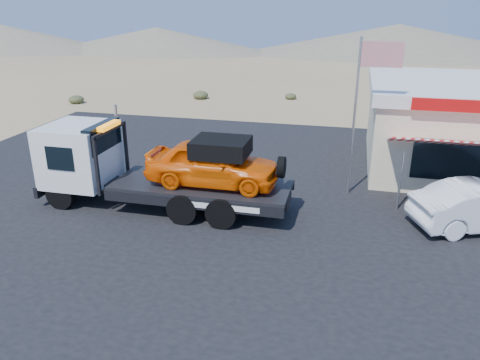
% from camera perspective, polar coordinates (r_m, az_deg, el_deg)
% --- Properties ---
extents(ground, '(120.00, 120.00, 0.00)m').
position_cam_1_polar(ground, '(15.85, -4.79, -6.13)').
color(ground, '#997C57').
rests_on(ground, ground).
extents(asphalt_lot, '(32.00, 24.00, 0.02)m').
position_cam_1_polar(asphalt_lot, '(18.04, 4.26, -2.56)').
color(asphalt_lot, black).
rests_on(asphalt_lot, ground).
extents(tow_truck, '(9.14, 2.71, 3.05)m').
position_cam_1_polar(tow_truck, '(17.24, -10.11, 1.84)').
color(tow_truck, black).
rests_on(tow_truck, asphalt_lot).
extents(flagpole, '(1.55, 0.10, 6.00)m').
position_cam_1_polar(flagpole, '(18.17, 14.69, 9.41)').
color(flagpole, '#99999E').
rests_on(flagpole, asphalt_lot).
extents(desert_scrub, '(20.93, 32.57, 0.64)m').
position_cam_1_polar(desert_scrub, '(29.16, -24.29, 5.42)').
color(desert_scrub, '#3A3F22').
rests_on(desert_scrub, ground).
extents(distant_hills, '(126.00, 48.00, 4.20)m').
position_cam_1_polar(distant_hills, '(70.17, 1.95, 16.68)').
color(distant_hills, '#726B59').
rests_on(distant_hills, ground).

